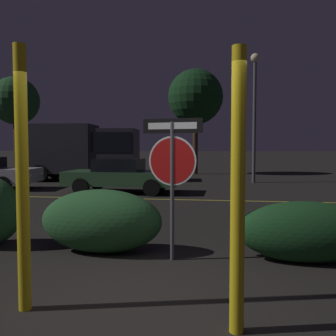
{
  "coord_description": "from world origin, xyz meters",
  "views": [
    {
      "loc": [
        0.95,
        -3.98,
        1.74
      ],
      "look_at": [
        -0.16,
        3.91,
        1.28
      ],
      "focal_mm": 40.0,
      "sensor_mm": 36.0,
      "label": 1
    }
  ],
  "objects_px": {
    "hedge_bush_3": "(306,232)",
    "passing_car_2": "(122,175)",
    "yellow_pole_left": "(22,179)",
    "street_lamp": "(255,101)",
    "tree_0": "(195,97)",
    "yellow_pole_right": "(238,192)",
    "tree_1": "(15,101)",
    "stop_sign": "(172,160)",
    "hedge_bush_2": "(101,221)",
    "delivery_truck": "(83,149)"
  },
  "relations": [
    {
      "from": "street_lamp",
      "to": "stop_sign",
      "type": "bearing_deg",
      "value": -100.3
    },
    {
      "from": "delivery_truck",
      "to": "tree_0",
      "type": "bearing_deg",
      "value": 130.32
    },
    {
      "from": "street_lamp",
      "to": "hedge_bush_3",
      "type": "bearing_deg",
      "value": -91.43
    },
    {
      "from": "yellow_pole_left",
      "to": "hedge_bush_2",
      "type": "xyz_separation_m",
      "value": [
        0.13,
        2.19,
        -0.88
      ]
    },
    {
      "from": "stop_sign",
      "to": "hedge_bush_3",
      "type": "distance_m",
      "value": 2.26
    },
    {
      "from": "passing_car_2",
      "to": "delivery_truck",
      "type": "distance_m",
      "value": 5.67
    },
    {
      "from": "hedge_bush_2",
      "to": "tree_0",
      "type": "xyz_separation_m",
      "value": [
        0.36,
        17.55,
        4.26
      ]
    },
    {
      "from": "yellow_pole_right",
      "to": "tree_0",
      "type": "xyz_separation_m",
      "value": [
        -1.73,
        19.93,
        3.46
      ]
    },
    {
      "from": "yellow_pole_right",
      "to": "tree_0",
      "type": "relative_size",
      "value": 0.41
    },
    {
      "from": "yellow_pole_right",
      "to": "passing_car_2",
      "type": "height_order",
      "value": "yellow_pole_right"
    },
    {
      "from": "stop_sign",
      "to": "yellow_pole_right",
      "type": "bearing_deg",
      "value": -57.32
    },
    {
      "from": "hedge_bush_3",
      "to": "tree_0",
      "type": "relative_size",
      "value": 0.31
    },
    {
      "from": "delivery_truck",
      "to": "tree_0",
      "type": "height_order",
      "value": "tree_0"
    },
    {
      "from": "hedge_bush_3",
      "to": "passing_car_2",
      "type": "xyz_separation_m",
      "value": [
        -4.94,
        7.87,
        0.19
      ]
    },
    {
      "from": "yellow_pole_left",
      "to": "street_lamp",
      "type": "bearing_deg",
      "value": 76.04
    },
    {
      "from": "delivery_truck",
      "to": "tree_1",
      "type": "height_order",
      "value": "tree_1"
    },
    {
      "from": "delivery_truck",
      "to": "hedge_bush_3",
      "type": "bearing_deg",
      "value": 29.36
    },
    {
      "from": "yellow_pole_right",
      "to": "street_lamp",
      "type": "relative_size",
      "value": 0.43
    },
    {
      "from": "hedge_bush_2",
      "to": "tree_1",
      "type": "distance_m",
      "value": 20.91
    },
    {
      "from": "hedge_bush_2",
      "to": "yellow_pole_left",
      "type": "bearing_deg",
      "value": -93.37
    },
    {
      "from": "yellow_pole_right",
      "to": "tree_0",
      "type": "bearing_deg",
      "value": 94.95
    },
    {
      "from": "stop_sign",
      "to": "street_lamp",
      "type": "relative_size",
      "value": 0.35
    },
    {
      "from": "passing_car_2",
      "to": "street_lamp",
      "type": "bearing_deg",
      "value": 132.62
    },
    {
      "from": "stop_sign",
      "to": "tree_1",
      "type": "relative_size",
      "value": 0.34
    },
    {
      "from": "hedge_bush_3",
      "to": "delivery_truck",
      "type": "relative_size",
      "value": 0.35
    },
    {
      "from": "hedge_bush_3",
      "to": "passing_car_2",
      "type": "distance_m",
      "value": 9.29
    },
    {
      "from": "hedge_bush_2",
      "to": "hedge_bush_3",
      "type": "height_order",
      "value": "hedge_bush_2"
    },
    {
      "from": "hedge_bush_3",
      "to": "passing_car_2",
      "type": "height_order",
      "value": "passing_car_2"
    },
    {
      "from": "hedge_bush_2",
      "to": "delivery_truck",
      "type": "height_order",
      "value": "delivery_truck"
    },
    {
      "from": "yellow_pole_left",
      "to": "tree_0",
      "type": "relative_size",
      "value": 0.43
    },
    {
      "from": "stop_sign",
      "to": "hedge_bush_3",
      "type": "height_order",
      "value": "stop_sign"
    },
    {
      "from": "tree_1",
      "to": "hedge_bush_3",
      "type": "bearing_deg",
      "value": -49.73
    },
    {
      "from": "tree_0",
      "to": "yellow_pole_right",
      "type": "bearing_deg",
      "value": -85.05
    },
    {
      "from": "yellow_pole_left",
      "to": "street_lamp",
      "type": "relative_size",
      "value": 0.46
    },
    {
      "from": "hedge_bush_3",
      "to": "tree_0",
      "type": "distance_m",
      "value": 18.38
    },
    {
      "from": "hedge_bush_3",
      "to": "tree_0",
      "type": "xyz_separation_m",
      "value": [
        -2.84,
        17.64,
        4.32
      ]
    },
    {
      "from": "passing_car_2",
      "to": "tree_1",
      "type": "height_order",
      "value": "tree_1"
    },
    {
      "from": "yellow_pole_right",
      "to": "delivery_truck",
      "type": "distance_m",
      "value": 16.32
    },
    {
      "from": "street_lamp",
      "to": "yellow_pole_left",
      "type": "bearing_deg",
      "value": -103.96
    },
    {
      "from": "passing_car_2",
      "to": "delivery_truck",
      "type": "bearing_deg",
      "value": -143.4
    },
    {
      "from": "stop_sign",
      "to": "passing_car_2",
      "type": "bearing_deg",
      "value": 120.33
    },
    {
      "from": "yellow_pole_right",
      "to": "passing_car_2",
      "type": "relative_size",
      "value": 0.61
    },
    {
      "from": "hedge_bush_3",
      "to": "tree_0",
      "type": "bearing_deg",
      "value": 99.13
    },
    {
      "from": "yellow_pole_right",
      "to": "hedge_bush_3",
      "type": "relative_size",
      "value": 1.3
    },
    {
      "from": "stop_sign",
      "to": "street_lamp",
      "type": "xyz_separation_m",
      "value": [
        2.3,
        12.66,
        2.38
      ]
    },
    {
      "from": "yellow_pole_right",
      "to": "passing_car_2",
      "type": "bearing_deg",
      "value": 110.65
    },
    {
      "from": "passing_car_2",
      "to": "delivery_truck",
      "type": "height_order",
      "value": "delivery_truck"
    },
    {
      "from": "hedge_bush_3",
      "to": "tree_0",
      "type": "height_order",
      "value": "tree_0"
    },
    {
      "from": "yellow_pole_right",
      "to": "tree_1",
      "type": "distance_m",
      "value": 23.86
    },
    {
      "from": "stop_sign",
      "to": "passing_car_2",
      "type": "relative_size",
      "value": 0.5
    }
  ]
}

